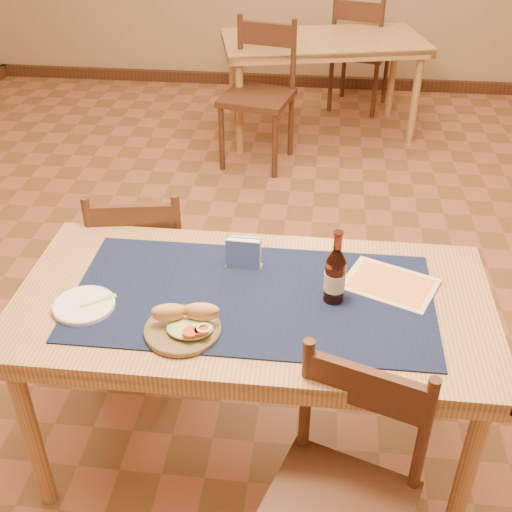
# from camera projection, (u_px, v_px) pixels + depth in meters

# --- Properties ---
(room) EXTENTS (6.04, 7.04, 2.84)m
(room) POSITION_uv_depth(u_px,v_px,m) (276.00, 34.00, 2.44)
(room) COLOR #965941
(room) RESTS_ON ground
(main_table) EXTENTS (1.60, 0.80, 0.75)m
(main_table) POSITION_uv_depth(u_px,v_px,m) (253.00, 316.00, 2.19)
(main_table) COLOR tan
(main_table) RESTS_ON ground
(placemat) EXTENTS (1.20, 0.60, 0.01)m
(placemat) POSITION_uv_depth(u_px,v_px,m) (253.00, 297.00, 2.14)
(placemat) COLOR #101C3D
(placemat) RESTS_ON main_table
(baseboard) EXTENTS (6.00, 7.00, 0.10)m
(baseboard) POSITION_uv_depth(u_px,v_px,m) (272.00, 311.00, 3.20)
(baseboard) COLOR #412317
(baseboard) RESTS_ON ground
(back_table) EXTENTS (1.61, 1.06, 0.75)m
(back_table) POSITION_uv_depth(u_px,v_px,m) (323.00, 49.00, 4.79)
(back_table) COLOR tan
(back_table) RESTS_ON ground
(chair_main_far) EXTENTS (0.47, 0.47, 0.87)m
(chair_main_far) POSITION_uv_depth(u_px,v_px,m) (144.00, 265.00, 2.82)
(chair_main_far) COLOR #412317
(chair_main_far) RESTS_ON ground
(chair_main_near) EXTENTS (0.52, 0.52, 0.88)m
(chair_main_near) POSITION_uv_depth(u_px,v_px,m) (341.00, 499.00, 1.84)
(chair_main_near) COLOR #412317
(chair_main_near) RESTS_ON ground
(chair_back_near) EXTENTS (0.54, 0.54, 0.99)m
(chair_back_near) POSITION_uv_depth(u_px,v_px,m) (259.00, 92.00, 4.47)
(chair_back_near) COLOR #412317
(chair_back_near) RESTS_ON ground
(chair_back_far) EXTENTS (0.55, 0.55, 0.96)m
(chair_back_far) POSITION_uv_depth(u_px,v_px,m) (360.00, 51.00, 5.34)
(chair_back_far) COLOR #412317
(chair_back_far) RESTS_ON ground
(sandwich_plate) EXTENTS (0.24, 0.24, 0.09)m
(sandwich_plate) POSITION_uv_depth(u_px,v_px,m) (185.00, 325.00, 1.98)
(sandwich_plate) COLOR brown
(sandwich_plate) RESTS_ON placemat
(side_plate) EXTENTS (0.20, 0.20, 0.02)m
(side_plate) POSITION_uv_depth(u_px,v_px,m) (84.00, 305.00, 2.09)
(side_plate) COLOR white
(side_plate) RESTS_ON placemat
(fork) EXTENTS (0.11, 0.09, 0.00)m
(fork) POSITION_uv_depth(u_px,v_px,m) (101.00, 300.00, 2.10)
(fork) COLOR #87D474
(fork) RESTS_ON side_plate
(beer_bottle) EXTENTS (0.07, 0.07, 0.26)m
(beer_bottle) POSITION_uv_depth(u_px,v_px,m) (335.00, 276.00, 2.07)
(beer_bottle) COLOR #4D1A0D
(beer_bottle) RESTS_ON placemat
(napkin_holder) EXTENTS (0.13, 0.05, 0.12)m
(napkin_holder) POSITION_uv_depth(u_px,v_px,m) (244.00, 253.00, 2.26)
(napkin_holder) COLOR silver
(napkin_holder) RESTS_ON placemat
(menu_card) EXTENTS (0.36, 0.32, 0.01)m
(menu_card) POSITION_uv_depth(u_px,v_px,m) (390.00, 284.00, 2.19)
(menu_card) COLOR beige
(menu_card) RESTS_ON placemat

